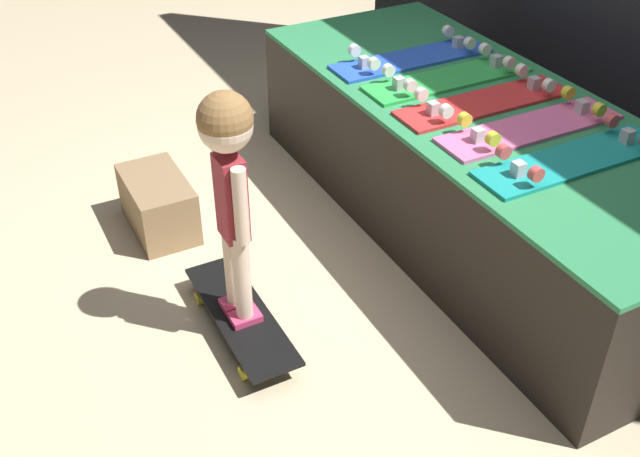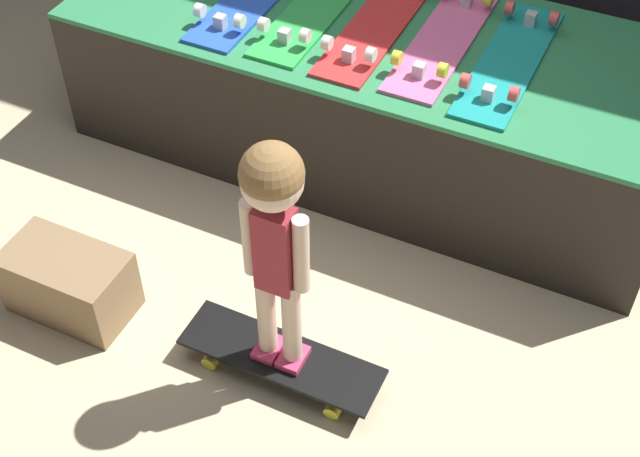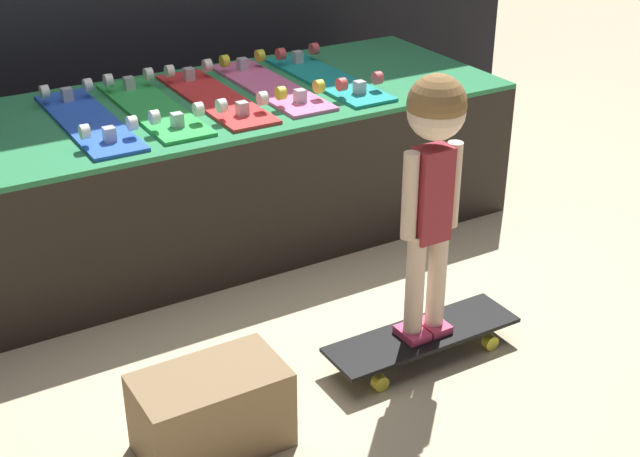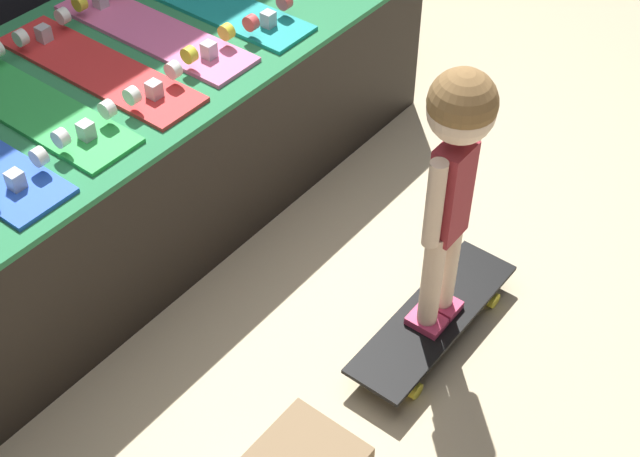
% 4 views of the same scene
% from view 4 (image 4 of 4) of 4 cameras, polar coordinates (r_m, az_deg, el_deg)
% --- Properties ---
extents(ground_plane, '(16.00, 16.00, 0.00)m').
position_cam_4_polar(ground_plane, '(2.93, -4.06, -3.81)').
color(ground_plane, beige).
extents(display_rack, '(2.36, 0.91, 0.59)m').
position_cam_4_polar(display_rack, '(3.09, -13.17, 5.30)').
color(display_rack, black).
rests_on(display_rack, ground_plane).
extents(skateboard_green_on_rack, '(0.20, 0.77, 0.09)m').
position_cam_4_polar(skateboard_green_on_rack, '(2.80, -18.06, 7.56)').
color(skateboard_green_on_rack, green).
rests_on(skateboard_green_on_rack, display_rack).
extents(skateboard_red_on_rack, '(0.20, 0.77, 0.09)m').
position_cam_4_polar(skateboard_red_on_rack, '(2.91, -14.03, 10.01)').
color(skateboard_red_on_rack, red).
rests_on(skateboard_red_on_rack, display_rack).
extents(skateboard_pink_on_rack, '(0.20, 0.77, 0.09)m').
position_cam_4_polar(skateboard_pink_on_rack, '(3.06, -10.62, 12.36)').
color(skateboard_pink_on_rack, pink).
rests_on(skateboard_pink_on_rack, display_rack).
extents(skateboard_teal_on_rack, '(0.20, 0.77, 0.09)m').
position_cam_4_polar(skateboard_teal_on_rack, '(3.19, -6.88, 14.23)').
color(skateboard_teal_on_rack, teal).
rests_on(skateboard_teal_on_rack, display_rack).
extents(skateboard_on_floor, '(0.68, 0.20, 0.09)m').
position_cam_4_polar(skateboard_on_floor, '(2.76, 7.26, -5.78)').
color(skateboard_on_floor, black).
rests_on(skateboard_on_floor, ground_plane).
extents(child, '(0.21, 0.18, 0.88)m').
position_cam_4_polar(child, '(2.32, 8.64, 4.44)').
color(child, '#E03D6B').
rests_on(child, skateboard_on_floor).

